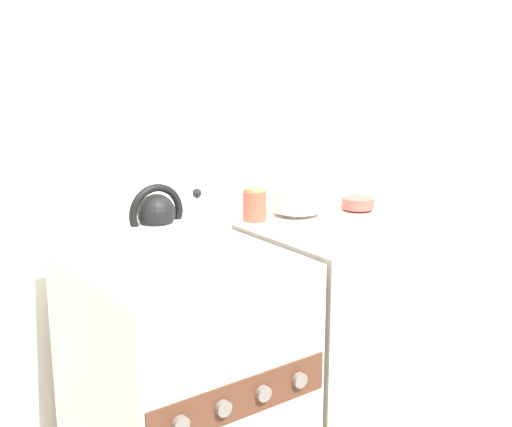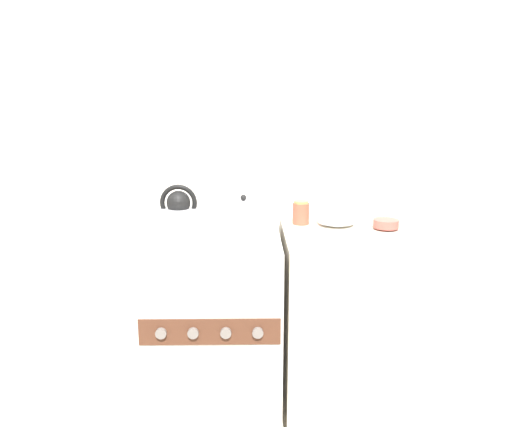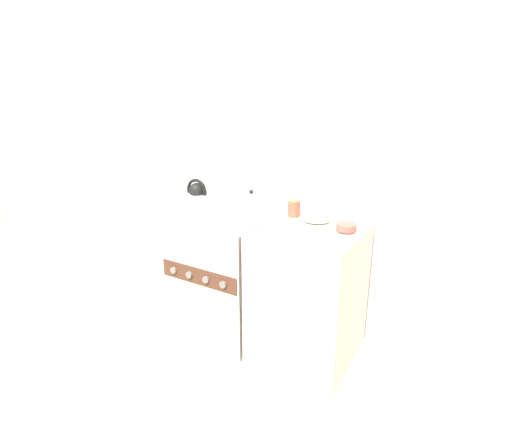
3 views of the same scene
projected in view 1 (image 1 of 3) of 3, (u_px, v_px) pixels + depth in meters
wall_back at (112, 100)px, 2.23m from camera, size 7.00×0.06×2.50m
stove at (186, 391)px, 2.13m from camera, size 0.59×0.59×0.83m
counter at (330, 337)px, 2.50m from camera, size 0.58×0.61×0.84m
kettle at (158, 242)px, 1.85m from camera, size 0.22×0.18×0.25m
cooking_pot at (198, 219)px, 2.18m from camera, size 0.21×0.21×0.17m
enamel_bowl at (297, 201)px, 2.48m from camera, size 0.17×0.17×0.09m
small_ceramic_bowl at (358, 203)px, 2.55m from camera, size 0.12×0.12×0.05m
storage_jar at (254, 204)px, 2.40m from camera, size 0.08×0.08×0.11m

